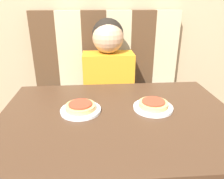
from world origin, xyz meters
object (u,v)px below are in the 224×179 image
person (108,62)px  plate_left (81,110)px  pizza_right (153,104)px  plate_right (153,107)px  pizza_left (80,106)px

person → plate_left: size_ratio=3.56×
pizza_right → plate_right: bearing=0.0°
person → plate_left: bearing=-104.0°
person → pizza_left: (-0.16, -0.65, -0.02)m
person → plate_right: size_ratio=3.56×
plate_right → pizza_right: pizza_right is taller
plate_right → plate_left: bearing=180.0°
plate_right → pizza_left: 0.32m
person → pizza_right: (0.16, -0.65, -0.02)m
plate_right → person: bearing=104.0°
pizza_right → plate_left: bearing=180.0°
pizza_right → person: bearing=104.0°
person → pizza_right: size_ratio=4.78×
plate_right → pizza_left: (-0.32, 0.00, 0.02)m
plate_left → plate_right: (0.32, 0.00, 0.00)m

